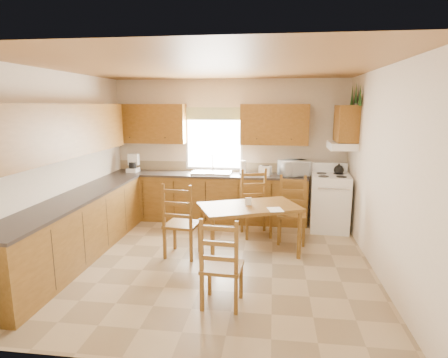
# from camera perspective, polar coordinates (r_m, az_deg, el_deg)

# --- Properties ---
(floor) EXTENTS (4.50, 4.50, 0.00)m
(floor) POSITION_cam_1_polar(r_m,az_deg,el_deg) (5.55, -1.99, -12.31)
(floor) COLOR tan
(floor) RESTS_ON ground
(ceiling) EXTENTS (4.50, 4.50, 0.00)m
(ceiling) POSITION_cam_1_polar(r_m,az_deg,el_deg) (5.11, -2.20, 16.68)
(ceiling) COLOR #9D6B38
(ceiling) RESTS_ON floor
(wall_left) EXTENTS (4.50, 4.50, 0.00)m
(wall_left) POSITION_cam_1_polar(r_m,az_deg,el_deg) (5.96, -23.97, 1.92)
(wall_left) COLOR beige
(wall_left) RESTS_ON floor
(wall_right) EXTENTS (4.50, 4.50, 0.00)m
(wall_right) POSITION_cam_1_polar(r_m,az_deg,el_deg) (5.28, 22.78, 0.92)
(wall_right) COLOR beige
(wall_right) RESTS_ON floor
(wall_back) EXTENTS (4.50, 4.50, 0.00)m
(wall_back) POSITION_cam_1_polar(r_m,az_deg,el_deg) (7.36, 0.82, 4.48)
(wall_back) COLOR beige
(wall_back) RESTS_ON floor
(wall_front) EXTENTS (4.50, 4.50, 0.00)m
(wall_front) POSITION_cam_1_polar(r_m,az_deg,el_deg) (3.02, -9.22, -5.54)
(wall_front) COLOR beige
(wall_front) RESTS_ON floor
(lower_cab_back) EXTENTS (3.75, 0.60, 0.88)m
(lower_cab_back) POSITION_cam_1_polar(r_m,az_deg,el_deg) (7.29, -2.40, -2.87)
(lower_cab_back) COLOR brown
(lower_cab_back) RESTS_ON floor
(lower_cab_left) EXTENTS (0.60, 3.60, 0.88)m
(lower_cab_left) POSITION_cam_1_polar(r_m,az_deg,el_deg) (5.88, -21.51, -7.13)
(lower_cab_left) COLOR brown
(lower_cab_left) RESTS_ON floor
(counter_back) EXTENTS (3.75, 0.63, 0.04)m
(counter_back) POSITION_cam_1_polar(r_m,az_deg,el_deg) (7.19, -2.43, 0.69)
(counter_back) COLOR #372F2C
(counter_back) RESTS_ON lower_cab_back
(counter_left) EXTENTS (0.63, 3.60, 0.04)m
(counter_left) POSITION_cam_1_polar(r_m,az_deg,el_deg) (5.76, -21.83, -2.77)
(counter_left) COLOR #372F2C
(counter_left) RESTS_ON lower_cab_left
(backsplash) EXTENTS (3.75, 0.01, 0.18)m
(backsplash) POSITION_cam_1_polar(r_m,az_deg,el_deg) (7.45, -2.06, 1.92)
(backsplash) COLOR #948261
(backsplash) RESTS_ON counter_back
(upper_cab_back_left) EXTENTS (1.41, 0.33, 0.75)m
(upper_cab_back_left) POSITION_cam_1_polar(r_m,az_deg,el_deg) (7.50, -11.27, 8.27)
(upper_cab_back_left) COLOR brown
(upper_cab_back_left) RESTS_ON wall_back
(upper_cab_back_right) EXTENTS (1.25, 0.33, 0.75)m
(upper_cab_back_right) POSITION_cam_1_polar(r_m,az_deg,el_deg) (7.11, 7.67, 8.23)
(upper_cab_back_right) COLOR brown
(upper_cab_back_right) RESTS_ON wall_back
(upper_cab_left) EXTENTS (0.33, 3.60, 0.75)m
(upper_cab_left) POSITION_cam_1_polar(r_m,az_deg,el_deg) (5.69, -23.73, 6.67)
(upper_cab_left) COLOR brown
(upper_cab_left) RESTS_ON wall_left
(upper_cab_stove) EXTENTS (0.33, 0.62, 0.62)m
(upper_cab_stove) POSITION_cam_1_polar(r_m,az_deg,el_deg) (6.78, 18.12, 8.02)
(upper_cab_stove) COLOR brown
(upper_cab_stove) RESTS_ON wall_right
(range_hood) EXTENTS (0.44, 0.62, 0.12)m
(range_hood) POSITION_cam_1_polar(r_m,az_deg,el_deg) (6.80, 17.51, 4.85)
(range_hood) COLOR white
(range_hood) RESTS_ON wall_right
(window_frame) EXTENTS (1.13, 0.02, 1.18)m
(window_frame) POSITION_cam_1_polar(r_m,az_deg,el_deg) (7.35, -1.53, 6.04)
(window_frame) COLOR white
(window_frame) RESTS_ON wall_back
(window_pane) EXTENTS (1.05, 0.01, 1.10)m
(window_pane) POSITION_cam_1_polar(r_m,az_deg,el_deg) (7.35, -1.54, 6.04)
(window_pane) COLOR white
(window_pane) RESTS_ON wall_back
(window_valance) EXTENTS (1.19, 0.01, 0.24)m
(window_valance) POSITION_cam_1_polar(r_m,az_deg,el_deg) (7.30, -1.59, 9.93)
(window_valance) COLOR #55733C
(window_valance) RESTS_ON wall_back
(sink_basin) EXTENTS (0.75, 0.45, 0.04)m
(sink_basin) POSITION_cam_1_polar(r_m,az_deg,el_deg) (7.17, -1.85, 0.99)
(sink_basin) COLOR silver
(sink_basin) RESTS_ON counter_back
(pine_decal_a) EXTENTS (0.22, 0.22, 0.36)m
(pine_decal_a) POSITION_cam_1_polar(r_m,az_deg,el_deg) (6.49, 20.05, 12.03)
(pine_decal_a) COLOR #153C17
(pine_decal_a) RESTS_ON wall_right
(pine_decal_b) EXTENTS (0.22, 0.22, 0.36)m
(pine_decal_b) POSITION_cam_1_polar(r_m,az_deg,el_deg) (6.80, 19.50, 12.34)
(pine_decal_b) COLOR #153C17
(pine_decal_b) RESTS_ON wall_right
(pine_decal_c) EXTENTS (0.22, 0.22, 0.36)m
(pine_decal_c) POSITION_cam_1_polar(r_m,az_deg,el_deg) (7.12, 18.94, 11.97)
(pine_decal_c) COLOR #153C17
(pine_decal_c) RESTS_ON wall_right
(stove) EXTENTS (0.71, 0.73, 0.98)m
(stove) POSITION_cam_1_polar(r_m,az_deg,el_deg) (6.96, 15.80, -3.55)
(stove) COLOR white
(stove) RESTS_ON floor
(coffeemaker) EXTENTS (0.29, 0.31, 0.35)m
(coffeemaker) POSITION_cam_1_polar(r_m,az_deg,el_deg) (7.54, -13.75, 2.36)
(coffeemaker) COLOR white
(coffeemaker) RESTS_ON counter_back
(paper_towel) EXTENTS (0.14, 0.14, 0.26)m
(paper_towel) POSITION_cam_1_polar(r_m,az_deg,el_deg) (7.10, 2.91, 1.78)
(paper_towel) COLOR white
(paper_towel) RESTS_ON counter_back
(toaster) EXTENTS (0.25, 0.20, 0.18)m
(toaster) POSITION_cam_1_polar(r_m,az_deg,el_deg) (7.03, 6.30, 1.28)
(toaster) COLOR white
(toaster) RESTS_ON counter_back
(microwave) EXTENTS (0.58, 0.51, 0.29)m
(microwave) POSITION_cam_1_polar(r_m,az_deg,el_deg) (7.05, 10.63, 1.64)
(microwave) COLOR white
(microwave) RESTS_ON counter_back
(dining_table) EXTENTS (1.62, 1.31, 0.76)m
(dining_table) POSITION_cam_1_polar(r_m,az_deg,el_deg) (5.63, 3.85, -7.80)
(dining_table) COLOR brown
(dining_table) RESTS_ON floor
(chair_near_left) EXTENTS (0.52, 0.50, 1.11)m
(chair_near_left) POSITION_cam_1_polar(r_m,az_deg,el_deg) (5.58, -6.41, -6.15)
(chair_near_left) COLOR brown
(chair_near_left) RESTS_ON floor
(chair_near_right) EXTENTS (0.46, 0.44, 1.04)m
(chair_near_right) POSITION_cam_1_polar(r_m,az_deg,el_deg) (4.23, -0.29, -12.39)
(chair_near_right) COLOR brown
(chair_near_right) RESTS_ON floor
(chair_far_left) EXTENTS (0.58, 0.57, 1.12)m
(chair_far_left) POSITION_cam_1_polar(r_m,az_deg,el_deg) (6.40, 4.95, -3.79)
(chair_far_left) COLOR brown
(chair_far_left) RESTS_ON floor
(chair_far_right) EXTENTS (0.48, 0.46, 1.07)m
(chair_far_right) POSITION_cam_1_polar(r_m,az_deg,el_deg) (6.17, 10.32, -4.72)
(chair_far_right) COLOR brown
(chair_far_right) RESTS_ON floor
(table_paper) EXTENTS (0.25, 0.30, 0.00)m
(table_paper) POSITION_cam_1_polar(r_m,az_deg,el_deg) (5.35, 7.83, -4.64)
(table_paper) COLOR white
(table_paper) RESTS_ON dining_table
(table_card) EXTENTS (0.09, 0.05, 0.12)m
(table_card) POSITION_cam_1_polar(r_m,az_deg,el_deg) (5.53, 3.72, -3.42)
(table_card) COLOR white
(table_card) RESTS_ON dining_table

